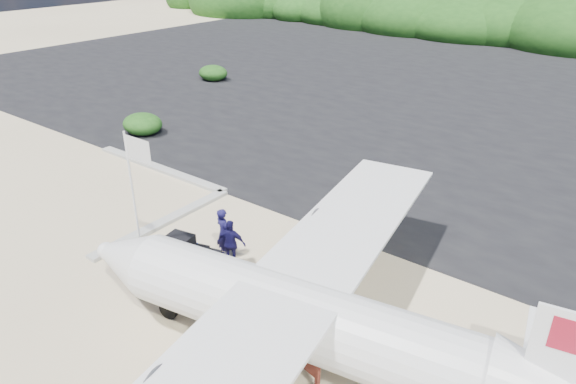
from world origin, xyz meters
name	(u,v)px	position (x,y,z in m)	size (l,w,h in m)	color
ground	(218,280)	(0.00, 0.00, 0.00)	(160.00, 160.00, 0.00)	beige
asphalt_apron	(495,93)	(0.00, 30.00, 0.00)	(90.00, 50.00, 0.04)	#B2B2B2
lagoon	(100,194)	(-9.00, 1.50, 0.00)	(9.00, 7.00, 0.40)	#B2B2B2
vegetation_band	(566,46)	(0.00, 55.00, 0.00)	(124.00, 8.00, 4.40)	#B2B2B2
baggage_cart	(196,283)	(-0.43, -0.61, 0.00)	(2.69, 1.53, 1.34)	#0C2EBC
flagpole	(146,284)	(-1.75, -1.66, 0.00)	(1.09, 0.46, 5.46)	white
signboard	(295,375)	(4.68, -1.87, 0.00)	(1.95, 0.18, 1.60)	maroon
crew_a	(224,233)	(-0.84, 1.22, 0.97)	(0.71, 0.47, 1.95)	#151142
crew_b	(318,247)	(2.36, 2.57, 0.94)	(0.91, 0.71, 1.87)	#151142
crew_c	(231,243)	(-0.21, 0.96, 0.90)	(1.05, 0.44, 1.80)	#151142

